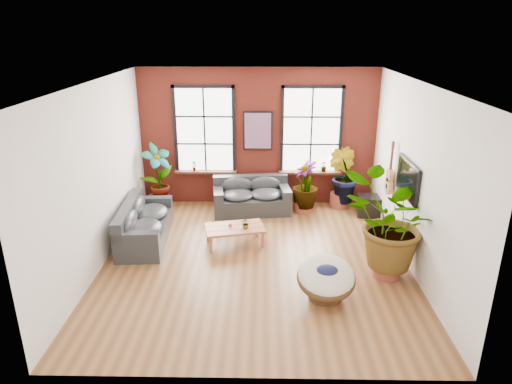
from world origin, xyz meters
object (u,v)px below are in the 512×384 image
sofa_back (251,197)px  papasan_chair (326,278)px  sofa_left (143,224)px  coffee_table (235,229)px

sofa_back → papasan_chair: sofa_back is taller
sofa_back → sofa_left: bearing=-150.6°
sofa_left → papasan_chair: 4.29m
sofa_left → papasan_chair: (3.70, -2.17, -0.00)m
sofa_back → coffee_table: sofa_back is taller
sofa_back → coffee_table: (-0.31, -1.85, -0.04)m
papasan_chair → sofa_back: bearing=109.2°
papasan_chair → sofa_left: bearing=149.3°
sofa_back → sofa_left: sofa_back is taller
coffee_table → papasan_chair: papasan_chair is taller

